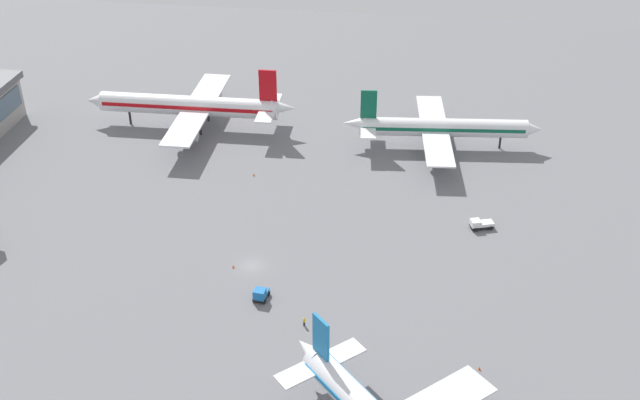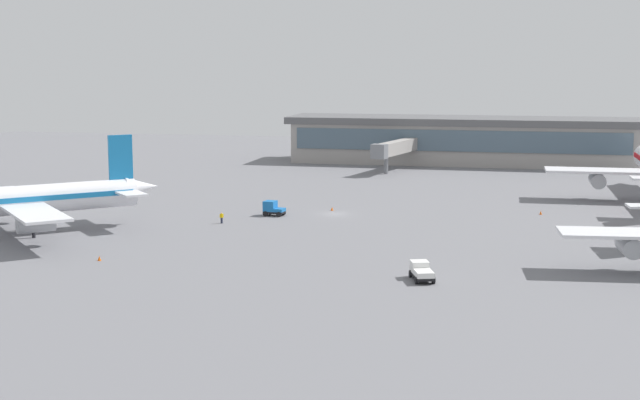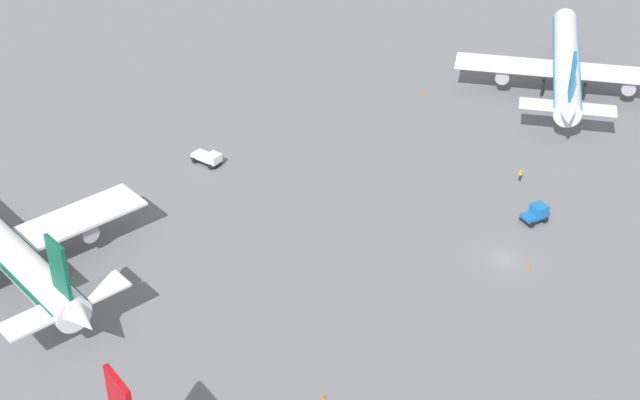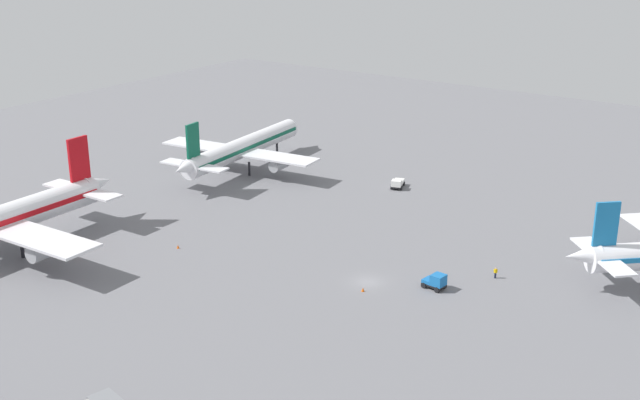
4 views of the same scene
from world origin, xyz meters
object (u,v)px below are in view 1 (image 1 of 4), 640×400
baggage_tug (261,294)px  ground_crew_worker (304,322)px  airplane_distant (191,106)px  safety_cone_far_side (233,266)px  safety_cone_mid_apron (254,175)px  safety_cone_near_gate (479,368)px  pushback_tractor (480,224)px  airplane_at_gate (441,127)px

baggage_tug → ground_crew_worker: size_ratio=2.04×
airplane_distant → safety_cone_far_side: airplane_distant is taller
airplane_distant → ground_crew_worker: (67.63, 38.05, -4.76)m
ground_crew_worker → safety_cone_mid_apron: ground_crew_worker is taller
airplane_distant → safety_cone_near_gate: airplane_distant is taller
pushback_tractor → baggage_tug: (27.43, -37.11, 0.19)m
safety_cone_far_side → ground_crew_worker: bearing=47.7°
safety_cone_mid_apron → safety_cone_far_side: bearing=6.1°
ground_crew_worker → safety_cone_near_gate: ground_crew_worker is taller
airplane_distant → baggage_tug: size_ratio=14.90×
baggage_tug → airplane_at_gate: bearing=161.2°
airplane_at_gate → airplane_distant: size_ratio=0.88×
pushback_tractor → ground_crew_worker: size_ratio=2.86×
airplane_at_gate → pushback_tractor: airplane_at_gate is taller
ground_crew_worker → safety_cone_near_gate: (6.14, 27.65, -0.55)m
safety_cone_near_gate → safety_cone_mid_apron: bearing=-138.8°
airplane_at_gate → baggage_tug: (60.16, -28.79, -3.80)m
safety_cone_near_gate → ground_crew_worker: bearing=-102.5°
safety_cone_far_side → safety_cone_near_gate: bearing=65.1°
airplane_distant → safety_cone_near_gate: bearing=130.4°
pushback_tractor → safety_cone_near_gate: pushback_tractor is taller
safety_cone_near_gate → safety_cone_far_side: (-19.80, -42.69, 0.00)m
airplane_distant → safety_cone_mid_apron: size_ratio=84.45×
airplane_at_gate → safety_cone_far_side: 63.19m
airplane_at_gate → safety_cone_far_side: airplane_at_gate is taller
baggage_tug → safety_cone_near_gate: 37.82m
airplane_distant → pushback_tractor: airplane_distant is taller
airplane_at_gate → safety_cone_far_side: (52.06, -35.52, -4.66)m
pushback_tractor → airplane_distant: bearing=-45.9°
airplane_distant → pushback_tractor: (34.64, 66.85, -4.64)m
airplane_distant → ground_crew_worker: airplane_distant is taller
airplane_distant → safety_cone_mid_apron: (21.02, 19.50, -5.31)m
safety_cone_mid_apron → safety_cone_far_side: 33.13m
safety_cone_far_side → airplane_distant: bearing=-156.9°
airplane_distant → safety_cone_mid_apron: bearing=131.6°
ground_crew_worker → safety_cone_far_side: ground_crew_worker is taller
pushback_tractor → safety_cone_near_gate: 39.15m
pushback_tractor → safety_cone_far_side: (19.33, -43.84, -0.67)m
airplane_at_gate → safety_cone_near_gate: size_ratio=74.71×
pushback_tractor → safety_cone_mid_apron: (-13.62, -47.34, -0.67)m
airplane_distant → safety_cone_mid_apron: 29.16m
pushback_tractor → safety_cone_far_side: size_ratio=7.96×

